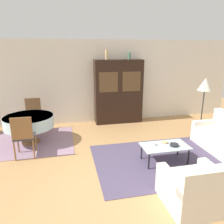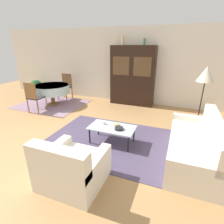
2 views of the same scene
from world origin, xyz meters
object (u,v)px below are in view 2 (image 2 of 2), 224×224
(bowl_small, at_px, (116,124))
(potted_plant, at_px, (36,87))
(display_cabinet, at_px, (133,76))
(dining_chair_far, at_px, (66,85))
(cup, at_px, (104,123))
(vase_tall, at_px, (123,40))
(floor_lamp, at_px, (206,76))
(vase_short, at_px, (144,42))
(dining_chair_near, at_px, (34,96))
(couch, at_px, (196,146))
(bowl, at_px, (119,128))
(coffee_table, at_px, (112,128))
(armchair, at_px, (72,168))
(dining_table, at_px, (52,89))

(bowl_small, distance_m, potted_plant, 5.28)
(display_cabinet, height_order, dining_chair_far, display_cabinet)
(cup, xyz_separation_m, vase_tall, (-0.51, 2.82, 1.81))
(dining_chair_far, xyz_separation_m, potted_plant, (-1.59, 0.03, -0.22))
(floor_lamp, relative_size, vase_tall, 5.22)
(vase_short, bearing_deg, cup, -94.63)
(dining_chair_near, bearing_deg, potted_plant, 132.27)
(couch, height_order, bowl, couch)
(coffee_table, bearing_deg, bowl_small, 67.74)
(couch, height_order, vase_tall, vase_tall)
(dining_chair_near, bearing_deg, vase_tall, 41.48)
(armchair, relative_size, dining_table, 0.74)
(armchair, height_order, coffee_table, armchair)
(dining_chair_near, xyz_separation_m, vase_tall, (2.30, 2.03, 1.67))
(dining_table, relative_size, dining_chair_far, 1.27)
(dining_chair_far, xyz_separation_m, floor_lamp, (4.86, -1.13, 0.82))
(dining_chair_far, bearing_deg, display_cabinet, -173.25)
(floor_lamp, bearing_deg, armchair, -124.52)
(dining_table, height_order, potted_plant, dining_table)
(bowl_small, bearing_deg, cup, -168.38)
(dining_chair_near, height_order, vase_short, vase_short)
(dining_chair_near, height_order, vase_tall, vase_tall)
(display_cabinet, height_order, bowl, display_cabinet)
(coffee_table, relative_size, display_cabinet, 0.49)
(dining_table, xyz_separation_m, bowl, (3.21, -1.77, -0.17))
(potted_plant, bearing_deg, cup, -30.01)
(couch, relative_size, cup, 28.03)
(dining_table, height_order, dining_chair_far, dining_chair_far)
(display_cabinet, distance_m, bowl_small, 2.86)
(floor_lamp, relative_size, potted_plant, 2.48)
(display_cabinet, bearing_deg, potted_plant, -176.18)
(armchair, height_order, vase_short, vase_short)
(bowl_small, bearing_deg, dining_table, 152.70)
(bowl_small, relative_size, potted_plant, 0.20)
(dining_chair_far, relative_size, vase_short, 4.62)
(armchair, distance_m, coffee_table, 1.42)
(coffee_table, relative_size, potted_plant, 1.56)
(dining_chair_far, xyz_separation_m, vase_tall, (2.30, 0.32, 1.67))
(dining_table, bearing_deg, cup, -30.42)
(display_cabinet, xyz_separation_m, potted_plant, (-4.27, -0.29, -0.69))
(couch, xyz_separation_m, coffee_table, (-1.71, 0.02, 0.05))
(coffee_table, xyz_separation_m, bowl_small, (0.05, 0.12, 0.06))
(cup, bearing_deg, dining_chair_far, 138.25)
(armchair, relative_size, bowl_small, 7.18)
(bowl_small, relative_size, vase_tall, 0.42)
(display_cabinet, height_order, cup, display_cabinet)
(coffee_table, height_order, dining_chair_near, dining_chair_near)
(floor_lamp, height_order, cup, floor_lamp)
(dining_chair_near, distance_m, vase_short, 3.99)
(cup, bearing_deg, display_cabinet, 92.35)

